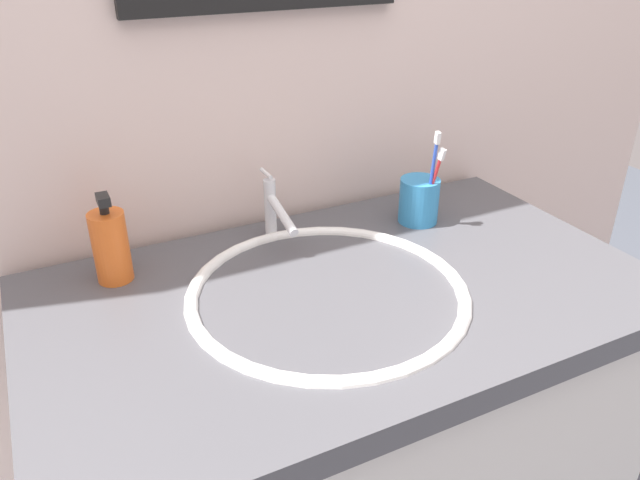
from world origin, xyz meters
TOP-DOWN VIEW (x-y plane):
  - tiled_wall_back at (0.00, 0.36)m, footprint 2.29×0.04m
  - vanity_counter at (0.00, 0.00)m, footprint 1.09×0.63m
  - sink_basin at (-0.04, -0.00)m, footprint 0.49×0.49m
  - faucet at (-0.04, 0.23)m, footprint 0.02×0.16m
  - toothbrush_cup at (0.26, 0.17)m, footprint 0.08×0.08m
  - toothbrush_blue at (0.27, 0.14)m, footprint 0.01×0.03m
  - toothbrush_red at (0.27, 0.14)m, footprint 0.02×0.05m
  - soap_dispenser at (-0.36, 0.21)m, footprint 0.06×0.06m

SIDE VIEW (x-z plane):
  - vanity_counter at x=0.00m, z-range 0.00..0.84m
  - sink_basin at x=-0.04m, z-range 0.76..0.85m
  - toothbrush_cup at x=0.26m, z-range 0.83..0.93m
  - faucet at x=-0.04m, z-range 0.83..0.97m
  - soap_dispenser at x=-0.36m, z-range 0.82..0.99m
  - toothbrush_red at x=0.27m, z-range 0.85..1.02m
  - toothbrush_blue at x=0.27m, z-range 0.85..1.06m
  - tiled_wall_back at x=0.00m, z-range 0.00..2.40m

